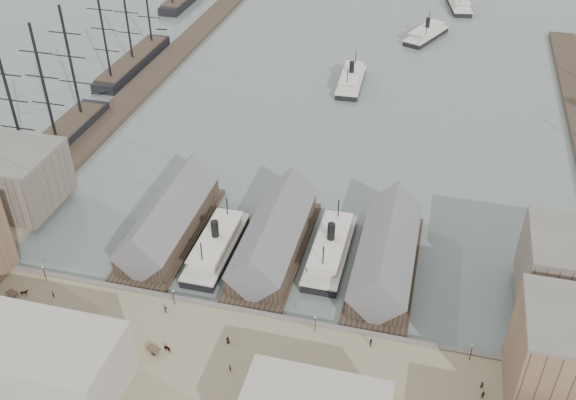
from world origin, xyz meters
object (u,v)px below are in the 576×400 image
(horse_cart_right, at_px, (271,371))
(tram, at_px, (536,400))
(horse_cart_left, at_px, (21,293))
(ferry_docked_west, at_px, (216,245))
(horse_cart_center, at_px, (163,349))

(horse_cart_right, bearing_deg, tram, -103.66)
(horse_cart_left, height_order, horse_cart_right, horse_cart_right)
(ferry_docked_west, relative_size, horse_cart_left, 5.63)
(horse_cart_center, height_order, horse_cart_right, horse_cart_right)
(horse_cart_center, bearing_deg, tram, -67.81)
(horse_cart_left, bearing_deg, horse_cart_center, -79.29)
(ferry_docked_west, distance_m, horse_cart_center, 33.00)
(ferry_docked_west, xyz_separation_m, horse_cart_left, (-34.33, -26.00, 0.54))
(ferry_docked_west, height_order, tram, ferry_docked_west)
(tram, relative_size, horse_cart_center, 1.97)
(ferry_docked_west, height_order, horse_cart_center, ferry_docked_west)
(ferry_docked_west, height_order, horse_cart_left, ferry_docked_west)
(horse_cart_center, bearing_deg, horse_cart_right, -71.63)
(ferry_docked_west, xyz_separation_m, horse_cart_right, (22.37, -32.96, 0.56))
(tram, xyz_separation_m, horse_cart_left, (-103.66, 2.34, -0.94))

